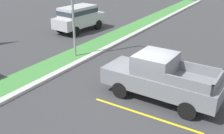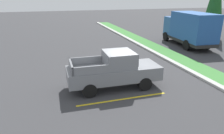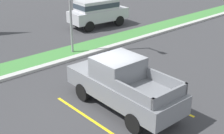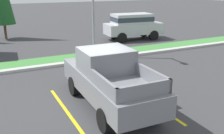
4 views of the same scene
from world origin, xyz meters
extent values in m
plane|color=#38383A|center=(0.00, 0.00, 0.00)|extent=(120.00, 120.00, 0.00)
cube|color=yellow|center=(-1.38, -0.77, 0.00)|extent=(0.12, 4.80, 0.01)
cube|color=yellow|center=(1.72, -0.77, 0.00)|extent=(0.12, 4.80, 0.01)
cube|color=#B2B2AD|center=(0.00, 5.00, 0.07)|extent=(56.00, 0.40, 0.15)
cube|color=#42843D|center=(0.00, 6.10, 0.03)|extent=(56.00, 1.80, 0.06)
cylinder|color=black|center=(-0.64, 0.80, 0.38)|extent=(0.30, 0.77, 0.76)
cylinder|color=black|center=(1.06, 0.76, 0.38)|extent=(0.30, 0.77, 0.76)
cylinder|color=black|center=(-0.71, -2.30, 0.38)|extent=(0.30, 0.77, 0.76)
cylinder|color=black|center=(0.99, -2.34, 0.38)|extent=(0.30, 0.77, 0.76)
cube|color=slate|center=(0.17, -0.77, 0.88)|extent=(2.02, 5.24, 0.76)
cube|color=slate|center=(0.18, -0.47, 1.68)|extent=(1.80, 1.64, 0.84)
cube|color=#2D3842|center=(0.20, 0.35, 1.73)|extent=(1.62, 0.10, 0.63)
cube|color=slate|center=(-0.71, -2.20, 1.48)|extent=(0.14, 1.90, 0.44)
cube|color=slate|center=(0.99, -2.24, 1.48)|extent=(0.14, 1.90, 0.44)
cube|color=slate|center=(0.12, -3.12, 1.48)|extent=(1.80, 0.14, 0.44)
cube|color=silver|center=(0.23, 1.78, 0.64)|extent=(1.81, 0.20, 0.28)
cylinder|color=black|center=(-10.16, 8.83, 0.50)|extent=(1.02, 0.38, 1.00)
cylinder|color=black|center=(-9.97, 11.02, 0.50)|extent=(1.02, 0.38, 1.00)
cylinder|color=black|center=(-5.77, 8.46, 0.50)|extent=(1.02, 0.38, 1.00)
cylinder|color=black|center=(-5.59, 10.65, 0.50)|extent=(1.02, 0.38, 1.00)
cube|color=#262626|center=(-7.47, 9.71, 0.65)|extent=(6.97, 2.86, 0.30)
cube|color=#285693|center=(-10.01, 9.92, 1.75)|extent=(1.79, 2.43, 1.90)
cube|color=#2D3842|center=(-10.83, 9.99, 2.00)|extent=(0.24, 2.10, 0.90)
cube|color=#235199|center=(-6.68, 9.64, 2.10)|extent=(5.18, 2.81, 2.60)
cylinder|color=brown|center=(-9.84, 14.72, 0.76)|extent=(0.20, 0.20, 1.52)
camera|label=1|loc=(-9.92, -4.54, 6.07)|focal=42.70mm
camera|label=2|loc=(10.70, -4.15, 5.10)|focal=33.56mm
camera|label=3|loc=(-7.36, -8.52, 6.38)|focal=48.62mm
camera|label=4|loc=(-3.67, -8.70, 4.26)|focal=41.94mm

